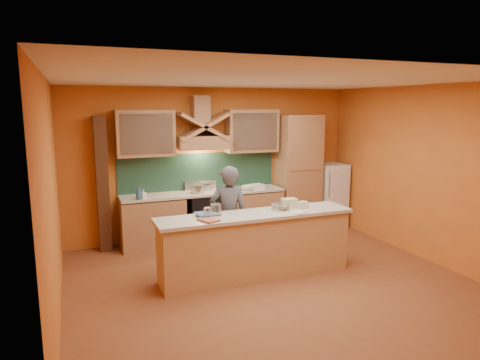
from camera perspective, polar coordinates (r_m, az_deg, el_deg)
name	(u,v)px	position (r m, az deg, el deg)	size (l,w,h in m)	color
floor	(270,282)	(6.24, 4.08, -13.44)	(5.50, 5.00, 0.01)	brown
ceiling	(273,80)	(5.74, 4.43, 13.16)	(5.50, 5.00, 0.01)	white
wall_back	(214,163)	(8.13, -3.49, 2.29)	(5.50, 0.02, 2.80)	orange
wall_front	(404,237)	(3.81, 21.06, -7.06)	(5.50, 0.02, 2.80)	orange
wall_left	(52,202)	(5.26, -23.80, -2.68)	(0.02, 5.00, 2.80)	orange
wall_right	(427,174)	(7.45, 23.64, 0.79)	(0.02, 5.00, 2.80)	orange
base_cabinet_left	(153,223)	(7.73, -11.58, -5.62)	(1.10, 0.60, 0.86)	#AB764E
base_cabinet_right	(251,213)	(8.26, 1.53, -4.43)	(1.10, 0.60, 0.86)	#AB764E
counter_top	(204,193)	(7.84, -4.85, -1.71)	(3.00, 0.62, 0.04)	beige
stove	(204,217)	(7.94, -4.80, -4.90)	(0.60, 0.58, 0.90)	black
backsplash	(199,172)	(8.04, -5.48, 1.11)	(3.00, 0.03, 0.70)	#1A3B2C
range_hood	(202,142)	(7.75, -5.06, 5.03)	(0.92, 0.50, 0.24)	#AB764E
hood_chimney	(200,110)	(7.82, -5.34, 9.32)	(0.30, 0.30, 0.50)	#AB764E
upper_cabinet_left	(145,133)	(7.59, -12.53, 6.10)	(1.00, 0.35, 0.80)	#AB764E
upper_cabinet_right	(252,131)	(8.15, 1.56, 6.57)	(1.00, 0.35, 0.80)	#AB764E
pantry_column	(298,173)	(8.55, 7.72, 0.91)	(0.80, 0.60, 2.30)	#AB764E
fridge	(329,195)	(9.03, 11.80, -1.97)	(0.58, 0.60, 1.30)	white
trim_column_left	(102,184)	(7.63, -17.89, -0.56)	(0.20, 0.30, 2.30)	#472816
island_body	(256,247)	(6.30, 2.10, -8.92)	(2.80, 0.55, 0.88)	tan
island_top	(256,215)	(6.16, 2.13, -4.69)	(2.90, 0.62, 0.05)	beige
person	(229,218)	(6.51, -1.53, -5.02)	(0.58, 0.38, 1.59)	#4C4C51
pot_large	(197,190)	(7.73, -5.70, -1.34)	(0.22, 0.22, 0.15)	silver
pot_small	(206,188)	(7.96, -4.61, -1.03)	(0.21, 0.21, 0.14)	silver
soap_bottle_a	(143,194)	(7.37, -12.77, -1.84)	(0.08, 0.08, 0.17)	white
soap_bottle_b	(139,192)	(7.33, -13.38, -1.61)	(0.10, 0.10, 0.25)	#2F5C83
bowl_back	(248,188)	(7.98, 1.12, -1.04)	(0.25, 0.25, 0.08)	white
dish_rack	(256,187)	(8.05, 2.20, -0.90)	(0.26, 0.20, 0.09)	white
book_lower	(202,221)	(5.71, -5.06, -5.49)	(0.21, 0.29, 0.03)	#B96342
book_upper	(197,215)	(5.96, -5.77, -4.66)	(0.21, 0.28, 0.02)	#456699
jar_large	(216,210)	(6.04, -3.23, -3.96)	(0.15, 0.15, 0.16)	silver
jar_small	(208,213)	(5.88, -4.32, -4.40)	(0.11, 0.11, 0.15)	silver
kitchen_scale	(277,207)	(6.34, 5.01, -3.60)	(0.12, 0.12, 0.10)	silver
mixing_bowl	(280,207)	(6.40, 5.34, -3.65)	(0.27, 0.27, 0.07)	silver
cloth	(299,212)	(6.24, 7.92, -4.29)	(0.21, 0.16, 0.01)	beige
grocery_bag_a	(289,203)	(6.52, 6.60, -3.08)	(0.21, 0.17, 0.14)	beige
grocery_bag_b	(302,205)	(6.52, 8.25, -3.30)	(0.16, 0.12, 0.10)	beige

